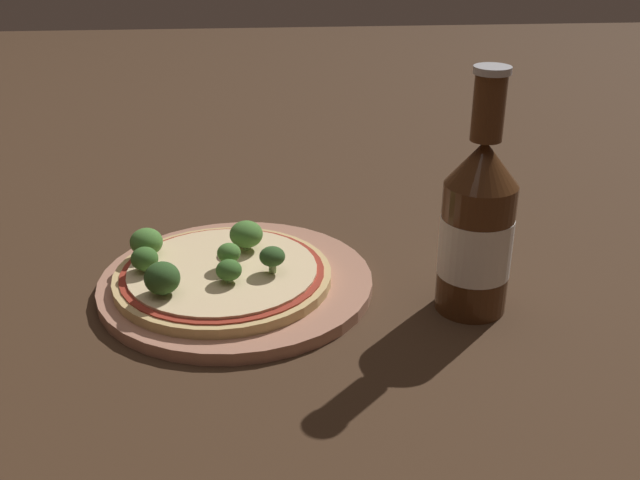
# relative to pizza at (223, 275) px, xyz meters

# --- Properties ---
(ground_plane) EXTENTS (3.00, 3.00, 0.00)m
(ground_plane) POSITION_rel_pizza_xyz_m (0.02, 0.00, -0.02)
(ground_plane) COLOR #3D2819
(plate) EXTENTS (0.26, 0.26, 0.01)m
(plate) POSITION_rel_pizza_xyz_m (0.01, 0.01, -0.01)
(plate) COLOR tan
(plate) RESTS_ON ground_plane
(pizza) EXTENTS (0.21, 0.21, 0.01)m
(pizza) POSITION_rel_pizza_xyz_m (0.00, 0.00, 0.00)
(pizza) COLOR tan
(pizza) RESTS_ON plate
(broccoli_floret_0) EXTENTS (0.03, 0.03, 0.03)m
(broccoli_floret_0) POSITION_rel_pizza_xyz_m (-0.07, 0.04, 0.02)
(broccoli_floret_0) COLOR #89A866
(broccoli_floret_0) RESTS_ON pizza
(broccoli_floret_1) EXTENTS (0.03, 0.03, 0.03)m
(broccoli_floret_1) POSITION_rel_pizza_xyz_m (-0.05, -0.05, 0.02)
(broccoli_floret_1) COLOR #89A866
(broccoli_floret_1) RESTS_ON pizza
(broccoli_floret_2) EXTENTS (0.02, 0.02, 0.03)m
(broccoli_floret_2) POSITION_rel_pizza_xyz_m (0.01, 0.00, 0.02)
(broccoli_floret_2) COLOR #89A866
(broccoli_floret_2) RESTS_ON pizza
(broccoli_floret_3) EXTENTS (0.03, 0.03, 0.03)m
(broccoli_floret_3) POSITION_rel_pizza_xyz_m (0.02, 0.04, 0.02)
(broccoli_floret_3) COLOR #89A866
(broccoli_floret_3) RESTS_ON pizza
(broccoli_floret_4) EXTENTS (0.02, 0.02, 0.03)m
(broccoli_floret_4) POSITION_rel_pizza_xyz_m (0.05, -0.01, 0.02)
(broccoli_floret_4) COLOR #89A866
(broccoli_floret_4) RESTS_ON pizza
(broccoli_floret_5) EXTENTS (0.02, 0.02, 0.02)m
(broccoli_floret_5) POSITION_rel_pizza_xyz_m (0.01, -0.03, 0.02)
(broccoli_floret_5) COLOR #89A866
(broccoli_floret_5) RESTS_ON pizza
(broccoli_floret_6) EXTENTS (0.03, 0.03, 0.02)m
(broccoli_floret_6) POSITION_rel_pizza_xyz_m (-0.07, -0.00, 0.02)
(broccoli_floret_6) COLOR #89A866
(broccoli_floret_6) RESTS_ON pizza
(beer_bottle) EXTENTS (0.07, 0.07, 0.22)m
(beer_bottle) POSITION_rel_pizza_xyz_m (0.23, -0.05, 0.06)
(beer_bottle) COLOR #472814
(beer_bottle) RESTS_ON ground_plane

